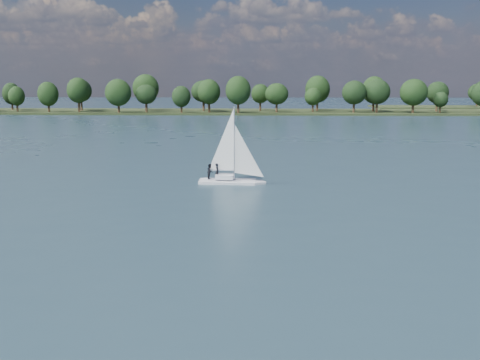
# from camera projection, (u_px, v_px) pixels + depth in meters

# --- Properties ---
(ground) EXTENTS (700.00, 700.00, 0.00)m
(ground) POSITION_uv_depth(u_px,v_px,m) (291.00, 142.00, 110.93)
(ground) COLOR #233342
(ground) RESTS_ON ground
(far_shore) EXTENTS (660.00, 40.00, 1.50)m
(far_shore) POSITION_uv_depth(u_px,v_px,m) (276.00, 113.00, 221.05)
(far_shore) COLOR black
(far_shore) RESTS_ON ground
(sailboat) EXTENTS (7.46, 2.45, 9.68)m
(sailboat) POSITION_uv_depth(u_px,v_px,m) (228.00, 162.00, 64.24)
(sailboat) COLOR silver
(sailboat) RESTS_ON ground
(treeline) EXTENTS (562.10, 74.13, 17.61)m
(treeline) POSITION_uv_depth(u_px,v_px,m) (230.00, 93.00, 217.13)
(treeline) COLOR black
(treeline) RESTS_ON ground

